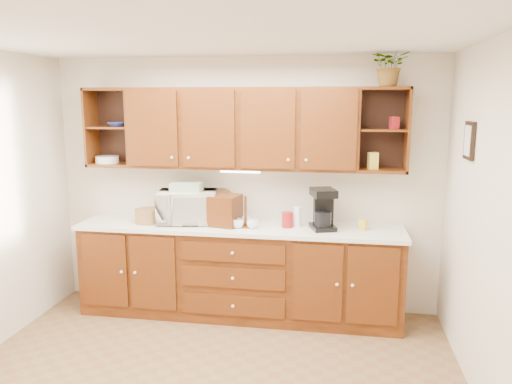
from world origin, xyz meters
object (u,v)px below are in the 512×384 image
(microwave, at_px, (187,207))
(bread_box, at_px, (218,210))
(coffee_maker, at_px, (323,209))
(potted_plant, at_px, (390,65))

(microwave, height_order, bread_box, microwave)
(microwave, xyz_separation_m, coffee_maker, (1.37, -0.02, 0.03))
(microwave, distance_m, bread_box, 0.33)
(bread_box, bearing_deg, coffee_maker, 13.46)
(microwave, relative_size, coffee_maker, 1.48)
(microwave, bearing_deg, bread_box, -15.85)
(bread_box, relative_size, coffee_maker, 1.10)
(bread_box, bearing_deg, microwave, -172.94)
(bread_box, distance_m, coffee_maker, 1.04)
(coffee_maker, bearing_deg, potted_plant, -10.47)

